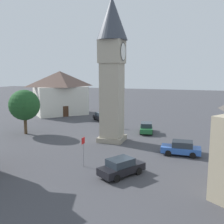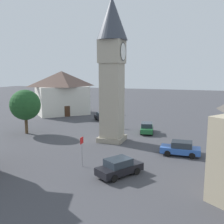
{
  "view_description": "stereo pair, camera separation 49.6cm",
  "coord_description": "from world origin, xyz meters",
  "px_view_note": "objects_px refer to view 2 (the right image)",
  "views": [
    {
      "loc": [
        -30.11,
        -10.53,
        8.79
      ],
      "look_at": [
        0.0,
        0.0,
        3.75
      ],
      "focal_mm": 41.05,
      "sensor_mm": 36.0,
      "label": 1
    },
    {
      "loc": [
        -29.94,
        -11.0,
        8.79
      ],
      "look_at": [
        0.0,
        0.0,
        3.75
      ],
      "focal_mm": 41.05,
      "sensor_mm": 36.0,
      "label": 2
    }
  ],
  "objects_px": {
    "pedestrian": "(118,122)",
    "building_corner_back": "(62,92)",
    "car_white_side": "(147,128)",
    "road_sign": "(82,147)",
    "car_blue_kerb": "(181,148)",
    "car_silver_kerb": "(119,167)",
    "car_red_corner": "(103,117)",
    "clock_tower": "(112,58)",
    "tree": "(25,105)"
  },
  "relations": [
    {
      "from": "clock_tower",
      "to": "tree",
      "type": "relative_size",
      "value": 2.83
    },
    {
      "from": "car_white_side",
      "to": "tree",
      "type": "bearing_deg",
      "value": 111.03
    },
    {
      "from": "building_corner_back",
      "to": "clock_tower",
      "type": "bearing_deg",
      "value": -133.66
    },
    {
      "from": "clock_tower",
      "to": "pedestrian",
      "type": "bearing_deg",
      "value": 12.38
    },
    {
      "from": "car_blue_kerb",
      "to": "tree",
      "type": "xyz_separation_m",
      "value": [
        2.42,
        21.72,
        3.37
      ]
    },
    {
      "from": "car_white_side",
      "to": "road_sign",
      "type": "relative_size",
      "value": 1.56
    },
    {
      "from": "tree",
      "to": "car_blue_kerb",
      "type": "bearing_deg",
      "value": -96.36
    },
    {
      "from": "car_blue_kerb",
      "to": "car_white_side",
      "type": "xyz_separation_m",
      "value": [
        8.64,
        5.55,
        0.0
      ]
    },
    {
      "from": "building_corner_back",
      "to": "car_silver_kerb",
      "type": "bearing_deg",
      "value": -141.0
    },
    {
      "from": "car_silver_kerb",
      "to": "pedestrian",
      "type": "xyz_separation_m",
      "value": [
        17.47,
        6.0,
        0.25
      ]
    },
    {
      "from": "car_silver_kerb",
      "to": "pedestrian",
      "type": "bearing_deg",
      "value": 18.97
    },
    {
      "from": "car_blue_kerb",
      "to": "tree",
      "type": "bearing_deg",
      "value": 83.64
    },
    {
      "from": "car_white_side",
      "to": "pedestrian",
      "type": "height_order",
      "value": "pedestrian"
    },
    {
      "from": "car_silver_kerb",
      "to": "pedestrian",
      "type": "relative_size",
      "value": 2.6
    },
    {
      "from": "road_sign",
      "to": "car_silver_kerb",
      "type": "bearing_deg",
      "value": -101.94
    },
    {
      "from": "pedestrian",
      "to": "tree",
      "type": "relative_size",
      "value": 0.27
    },
    {
      "from": "car_white_side",
      "to": "road_sign",
      "type": "distance_m",
      "value": 15.42
    },
    {
      "from": "car_silver_kerb",
      "to": "car_red_corner",
      "type": "distance_m",
      "value": 24.78
    },
    {
      "from": "building_corner_back",
      "to": "car_red_corner",
      "type": "bearing_deg",
      "value": -110.74
    },
    {
      "from": "building_corner_back",
      "to": "car_white_side",
      "type": "bearing_deg",
      "value": -117.35
    },
    {
      "from": "car_silver_kerb",
      "to": "road_sign",
      "type": "height_order",
      "value": "road_sign"
    },
    {
      "from": "car_silver_kerb",
      "to": "tree",
      "type": "distance_m",
      "value": 20.16
    },
    {
      "from": "clock_tower",
      "to": "building_corner_back",
      "type": "relative_size",
      "value": 1.43
    },
    {
      "from": "building_corner_back",
      "to": "road_sign",
      "type": "relative_size",
      "value": 4.46
    },
    {
      "from": "car_red_corner",
      "to": "tree",
      "type": "xyz_separation_m",
      "value": [
        -12.63,
        6.65,
        3.37
      ]
    },
    {
      "from": "car_red_corner",
      "to": "building_corner_back",
      "type": "relative_size",
      "value": 0.33
    },
    {
      "from": "car_silver_kerb",
      "to": "car_blue_kerb",
      "type": "bearing_deg",
      "value": -31.01
    },
    {
      "from": "pedestrian",
      "to": "building_corner_back",
      "type": "xyz_separation_m",
      "value": [
        8.96,
        15.4,
        3.54
      ]
    },
    {
      "from": "clock_tower",
      "to": "road_sign",
      "type": "height_order",
      "value": "clock_tower"
    },
    {
      "from": "car_silver_kerb",
      "to": "building_corner_back",
      "type": "xyz_separation_m",
      "value": [
        26.43,
        21.41,
        3.79
      ]
    },
    {
      "from": "car_white_side",
      "to": "road_sign",
      "type": "bearing_deg",
      "value": 169.51
    },
    {
      "from": "road_sign",
      "to": "tree",
      "type": "bearing_deg",
      "value": 56.35
    },
    {
      "from": "car_red_corner",
      "to": "pedestrian",
      "type": "bearing_deg",
      "value": -136.36
    },
    {
      "from": "car_silver_kerb",
      "to": "tree",
      "type": "bearing_deg",
      "value": 60.66
    },
    {
      "from": "building_corner_back",
      "to": "road_sign",
      "type": "xyz_separation_m",
      "value": [
        -25.59,
        -17.45,
        -2.65
      ]
    },
    {
      "from": "car_red_corner",
      "to": "road_sign",
      "type": "height_order",
      "value": "road_sign"
    },
    {
      "from": "car_silver_kerb",
      "to": "car_white_side",
      "type": "bearing_deg",
      "value": 4.13
    },
    {
      "from": "car_white_side",
      "to": "road_sign",
      "type": "xyz_separation_m",
      "value": [
        -15.12,
        2.8,
        1.14
      ]
    },
    {
      "from": "clock_tower",
      "to": "road_sign",
      "type": "xyz_separation_m",
      "value": [
        -9.37,
        -0.46,
        -8.48
      ]
    },
    {
      "from": "road_sign",
      "to": "car_blue_kerb",
      "type": "bearing_deg",
      "value": -52.19
    },
    {
      "from": "car_blue_kerb",
      "to": "car_red_corner",
      "type": "xyz_separation_m",
      "value": [
        15.05,
        15.07,
        0.0
      ]
    },
    {
      "from": "car_blue_kerb",
      "to": "car_silver_kerb",
      "type": "height_order",
      "value": "same"
    },
    {
      "from": "car_white_side",
      "to": "pedestrian",
      "type": "relative_size",
      "value": 2.59
    },
    {
      "from": "car_red_corner",
      "to": "car_white_side",
      "type": "relative_size",
      "value": 0.95
    },
    {
      "from": "car_blue_kerb",
      "to": "car_red_corner",
      "type": "relative_size",
      "value": 1.0
    },
    {
      "from": "car_silver_kerb",
      "to": "clock_tower",
      "type": "bearing_deg",
      "value": 23.36
    },
    {
      "from": "car_silver_kerb",
      "to": "pedestrian",
      "type": "distance_m",
      "value": 18.47
    },
    {
      "from": "road_sign",
      "to": "clock_tower",
      "type": "bearing_deg",
      "value": 2.8
    },
    {
      "from": "car_blue_kerb",
      "to": "building_corner_back",
      "type": "relative_size",
      "value": 0.34
    },
    {
      "from": "road_sign",
      "to": "pedestrian",
      "type": "bearing_deg",
      "value": 7.03
    }
  ]
}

